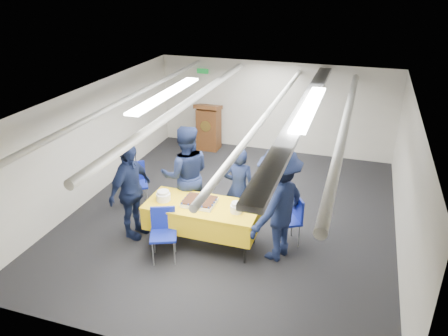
{
  "coord_description": "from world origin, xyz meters",
  "views": [
    {
      "loc": [
        2.11,
        -7.06,
        4.36
      ],
      "look_at": [
        -0.12,
        -0.2,
        1.05
      ],
      "focal_mm": 35.0,
      "sensor_mm": 36.0,
      "label": 1
    }
  ],
  "objects_px": {
    "chair_right": "(292,216)",
    "chair_left": "(136,179)",
    "sheet_cake": "(199,202)",
    "sailor_b": "(186,175)",
    "serving_table": "(202,216)",
    "sailor_c": "(131,191)",
    "chair_near": "(163,228)",
    "podium": "(209,127)",
    "sailor_a": "(239,188)",
    "sailor_d": "(278,205)"
  },
  "relations": [
    {
      "from": "serving_table",
      "to": "chair_left",
      "type": "xyz_separation_m",
      "value": [
        -1.78,
        0.96,
        -0.03
      ]
    },
    {
      "from": "chair_right",
      "to": "chair_left",
      "type": "distance_m",
      "value": 3.24
    },
    {
      "from": "podium",
      "to": "sailor_a",
      "type": "relative_size",
      "value": 0.8
    },
    {
      "from": "sheet_cake",
      "to": "chair_near",
      "type": "bearing_deg",
      "value": -129.29
    },
    {
      "from": "sheet_cake",
      "to": "chair_left",
      "type": "height_order",
      "value": "chair_left"
    },
    {
      "from": "chair_near",
      "to": "chair_left",
      "type": "relative_size",
      "value": 1.0
    },
    {
      "from": "chair_near",
      "to": "sailor_c",
      "type": "xyz_separation_m",
      "value": [
        -0.79,
        0.42,
        0.34
      ]
    },
    {
      "from": "chair_near",
      "to": "sailor_d",
      "type": "relative_size",
      "value": 0.46
    },
    {
      "from": "podium",
      "to": "chair_left",
      "type": "xyz_separation_m",
      "value": [
        -0.38,
        -3.23,
        -0.08
      ]
    },
    {
      "from": "chair_left",
      "to": "sailor_a",
      "type": "relative_size",
      "value": 0.56
    },
    {
      "from": "chair_right",
      "to": "serving_table",
      "type": "bearing_deg",
      "value": -160.15
    },
    {
      "from": "chair_near",
      "to": "sailor_a",
      "type": "relative_size",
      "value": 0.56
    },
    {
      "from": "sailor_b",
      "to": "sheet_cake",
      "type": "bearing_deg",
      "value": 102.87
    },
    {
      "from": "sheet_cake",
      "to": "podium",
      "type": "relative_size",
      "value": 0.44
    },
    {
      "from": "serving_table",
      "to": "sailor_a",
      "type": "distance_m",
      "value": 0.89
    },
    {
      "from": "chair_right",
      "to": "sailor_d",
      "type": "xyz_separation_m",
      "value": [
        -0.17,
        -0.45,
        0.42
      ]
    },
    {
      "from": "sailor_b",
      "to": "sailor_a",
      "type": "bearing_deg",
      "value": 160.46
    },
    {
      "from": "chair_near",
      "to": "sailor_c",
      "type": "bearing_deg",
      "value": 152.32
    },
    {
      "from": "chair_near",
      "to": "sailor_d",
      "type": "distance_m",
      "value": 1.89
    },
    {
      "from": "serving_table",
      "to": "chair_left",
      "type": "bearing_deg",
      "value": 151.71
    },
    {
      "from": "sailor_c",
      "to": "sailor_d",
      "type": "bearing_deg",
      "value": -76.37
    },
    {
      "from": "chair_left",
      "to": "serving_table",
      "type": "bearing_deg",
      "value": -28.29
    },
    {
      "from": "sheet_cake",
      "to": "sailor_c",
      "type": "bearing_deg",
      "value": -174.84
    },
    {
      "from": "serving_table",
      "to": "chair_near",
      "type": "height_order",
      "value": "chair_near"
    },
    {
      "from": "sailor_d",
      "to": "sailor_b",
      "type": "bearing_deg",
      "value": -84.58
    },
    {
      "from": "sailor_d",
      "to": "chair_right",
      "type": "bearing_deg",
      "value": -177.47
    },
    {
      "from": "podium",
      "to": "sailor_d",
      "type": "relative_size",
      "value": 0.66
    },
    {
      "from": "podium",
      "to": "sailor_a",
      "type": "distance_m",
      "value": 3.89
    },
    {
      "from": "chair_right",
      "to": "sailor_a",
      "type": "distance_m",
      "value": 1.07
    },
    {
      "from": "chair_left",
      "to": "sailor_b",
      "type": "distance_m",
      "value": 1.33
    },
    {
      "from": "chair_left",
      "to": "sailor_b",
      "type": "bearing_deg",
      "value": -14.16
    },
    {
      "from": "podium",
      "to": "sailor_b",
      "type": "bearing_deg",
      "value": -76.58
    },
    {
      "from": "podium",
      "to": "chair_right",
      "type": "distance_m",
      "value": 4.63
    },
    {
      "from": "sheet_cake",
      "to": "sailor_a",
      "type": "bearing_deg",
      "value": 57.72
    },
    {
      "from": "serving_table",
      "to": "chair_right",
      "type": "xyz_separation_m",
      "value": [
        1.43,
        0.52,
        -0.03
      ]
    },
    {
      "from": "chair_near",
      "to": "sailor_c",
      "type": "relative_size",
      "value": 0.5
    },
    {
      "from": "sailor_b",
      "to": "sailor_c",
      "type": "distance_m",
      "value": 1.04
    },
    {
      "from": "sailor_a",
      "to": "sailor_b",
      "type": "height_order",
      "value": "sailor_b"
    },
    {
      "from": "serving_table",
      "to": "sheet_cake",
      "type": "distance_m",
      "value": 0.26
    },
    {
      "from": "chair_left",
      "to": "sailor_b",
      "type": "relative_size",
      "value": 0.46
    },
    {
      "from": "podium",
      "to": "sailor_c",
      "type": "bearing_deg",
      "value": -88.32
    },
    {
      "from": "chair_left",
      "to": "sailor_c",
      "type": "height_order",
      "value": "sailor_c"
    },
    {
      "from": "sailor_c",
      "to": "sailor_d",
      "type": "xyz_separation_m",
      "value": [
        2.53,
        0.17,
        0.08
      ]
    },
    {
      "from": "sailor_b",
      "to": "sailor_d",
      "type": "height_order",
      "value": "sailor_d"
    },
    {
      "from": "sheet_cake",
      "to": "sailor_b",
      "type": "distance_m",
      "value": 0.83
    },
    {
      "from": "chair_right",
      "to": "sheet_cake",
      "type": "bearing_deg",
      "value": -161.02
    },
    {
      "from": "serving_table",
      "to": "sailor_b",
      "type": "relative_size",
      "value": 1.01
    },
    {
      "from": "sailor_d",
      "to": "serving_table",
      "type": "bearing_deg",
      "value": -63.79
    },
    {
      "from": "sheet_cake",
      "to": "sailor_c",
      "type": "distance_m",
      "value": 1.23
    },
    {
      "from": "sailor_a",
      "to": "sailor_c",
      "type": "bearing_deg",
      "value": 20.56
    }
  ]
}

